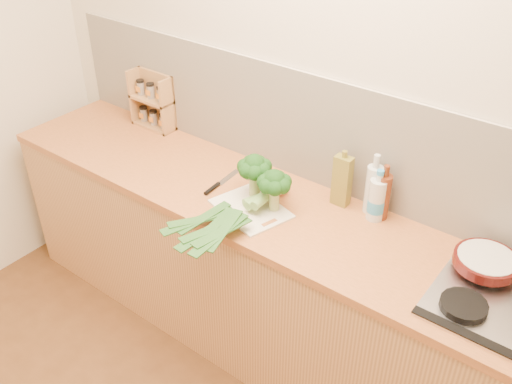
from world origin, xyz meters
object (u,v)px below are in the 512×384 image
Objects in this scene: spice_rack at (154,103)px; chopping_board at (251,209)px; chefs_knife at (216,186)px; skillet at (487,261)px.

chopping_board is at bearing -19.31° from spice_rack.
chopping_board is 1.24× the size of chefs_knife.
skillet reaches higher than chefs_knife.
chefs_knife is 0.76× the size of skillet.
chefs_knife is 0.76m from spice_rack.
skillet is 1.93m from spice_rack.
chopping_board is 1.00m from skillet.
chefs_knife is 1.24m from skillet.
skillet is at bearing 28.85° from chopping_board.
skillet is 1.12× the size of spice_rack.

